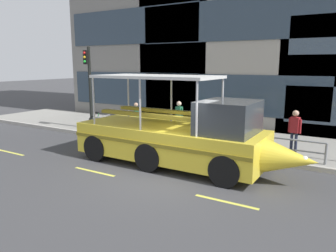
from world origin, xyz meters
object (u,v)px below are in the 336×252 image
object	(u,v)px
duck_tour_boat	(181,137)
pedestrian_mid_right	(179,115)
traffic_light_pole	(89,80)
pedestrian_near_bow	(295,128)
pedestrian_near_stern	(136,115)
leaned_bicycle	(100,123)
pedestrian_mid_left	(234,119)

from	to	relation	value
duck_tour_boat	pedestrian_mid_right	bearing A→B (deg)	120.21
duck_tour_boat	pedestrian_mid_right	size ratio (longest dim) A/B	5.11
traffic_light_pole	pedestrian_near_bow	bearing A→B (deg)	1.61
traffic_light_pole	pedestrian_near_bow	distance (m)	10.57
pedestrian_near_bow	pedestrian_mid_right	distance (m)	5.50
pedestrian_near_stern	pedestrian_mid_right	bearing A→B (deg)	12.69
pedestrian_near_bow	leaned_bicycle	bearing A→B (deg)	-177.96
duck_tour_boat	pedestrian_near_bow	size ratio (longest dim) A/B	5.00
leaned_bicycle	duck_tour_boat	distance (m)	6.97
traffic_light_pole	leaned_bicycle	bearing A→B (deg)	-4.08
traffic_light_pole	pedestrian_mid_left	distance (m)	7.98
duck_tour_boat	pedestrian_near_bow	bearing A→B (deg)	42.76
duck_tour_boat	pedestrian_near_stern	distance (m)	5.42
pedestrian_near_stern	pedestrian_near_bow	bearing A→B (deg)	-1.05
pedestrian_mid_left	traffic_light_pole	bearing A→B (deg)	-172.53
pedestrian_mid_left	pedestrian_near_stern	size ratio (longest dim) A/B	1.12
leaned_bicycle	pedestrian_mid_right	distance (m)	4.40
pedestrian_near_bow	pedestrian_mid_right	world-z (taller)	pedestrian_near_bow
pedestrian_near_bow	pedestrian_near_stern	bearing A→B (deg)	178.95
traffic_light_pole	duck_tour_boat	bearing A→B (deg)	-21.19
leaned_bicycle	duck_tour_boat	world-z (taller)	duck_tour_boat
leaned_bicycle	pedestrian_near_bow	world-z (taller)	pedestrian_near_bow
pedestrian_mid_right	duck_tour_boat	bearing A→B (deg)	-59.79
pedestrian_near_stern	duck_tour_boat	bearing A→B (deg)	-36.15
traffic_light_pole	leaned_bicycle	size ratio (longest dim) A/B	2.50
duck_tour_boat	pedestrian_near_stern	xyz separation A→B (m)	(-4.38, 3.20, 0.04)
traffic_light_pole	pedestrian_near_stern	xyz separation A→B (m)	(2.76, 0.43, -1.70)
duck_tour_boat	traffic_light_pole	bearing A→B (deg)	158.81
traffic_light_pole	pedestrian_near_bow	size ratio (longest dim) A/B	2.51
pedestrian_mid_right	pedestrian_mid_left	bearing A→B (deg)	1.70
leaned_bicycle	pedestrian_mid_right	world-z (taller)	pedestrian_mid_right
pedestrian_near_bow	pedestrian_near_stern	distance (m)	7.69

